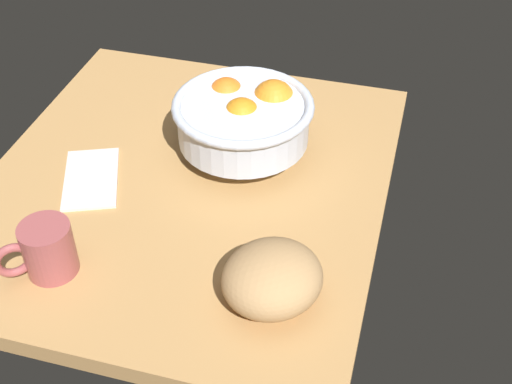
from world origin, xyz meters
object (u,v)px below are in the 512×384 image
(napkin_folded, at_px, (91,177))
(fruit_bowl, at_px, (245,118))
(mug, at_px, (46,250))
(bread_loaf, at_px, (272,278))

(napkin_folded, bearing_deg, fruit_bowl, -57.32)
(fruit_bowl, xyz_separation_m, mug, (-0.34, 0.19, -0.03))
(napkin_folded, relative_size, mug, 1.55)
(bread_loaf, distance_m, napkin_folded, 0.39)
(fruit_bowl, relative_size, bread_loaf, 1.67)
(bread_loaf, relative_size, napkin_folded, 0.93)
(fruit_bowl, height_order, mug, fruit_bowl)
(napkin_folded, height_order, mug, mug)
(mug, bearing_deg, napkin_folded, 9.50)
(bread_loaf, xyz_separation_m, mug, (-0.03, 0.31, 0.00))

